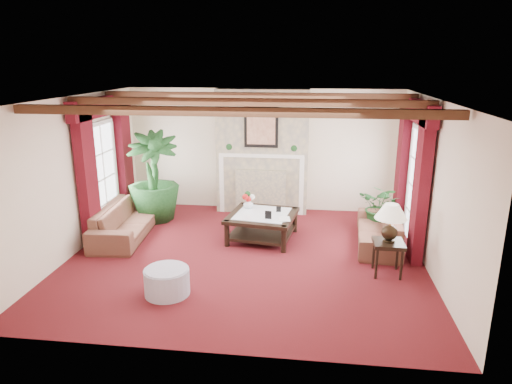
# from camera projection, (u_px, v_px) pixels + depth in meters

# --- Properties ---
(floor) EXTENTS (6.00, 6.00, 0.00)m
(floor) POSITION_uv_depth(u_px,v_px,m) (246.00, 256.00, 7.92)
(floor) COLOR #400B0C
(floor) RESTS_ON ground
(ceiling) EXTENTS (6.00, 6.00, 0.00)m
(ceiling) POSITION_uv_depth(u_px,v_px,m) (245.00, 98.00, 7.17)
(ceiling) COLOR white
(ceiling) RESTS_ON floor
(back_wall) EXTENTS (6.00, 0.02, 2.70)m
(back_wall) POSITION_uv_depth(u_px,v_px,m) (263.00, 150.00, 10.17)
(back_wall) COLOR beige
(back_wall) RESTS_ON ground
(left_wall) EXTENTS (0.02, 5.50, 2.70)m
(left_wall) POSITION_uv_depth(u_px,v_px,m) (74.00, 176.00, 7.90)
(left_wall) COLOR beige
(left_wall) RESTS_ON ground
(right_wall) EXTENTS (0.02, 5.50, 2.70)m
(right_wall) POSITION_uv_depth(u_px,v_px,m) (433.00, 187.00, 7.19)
(right_wall) COLOR beige
(right_wall) RESTS_ON ground
(ceiling_beams) EXTENTS (6.00, 3.00, 0.12)m
(ceiling_beams) POSITION_uv_depth(u_px,v_px,m) (245.00, 102.00, 7.19)
(ceiling_beams) COLOR #382011
(ceiling_beams) RESTS_ON ceiling
(fireplace) EXTENTS (2.00, 0.52, 2.70)m
(fireplace) POSITION_uv_depth(u_px,v_px,m) (262.00, 89.00, 9.60)
(fireplace) COLOR tan
(fireplace) RESTS_ON ground
(french_door_left) EXTENTS (0.10, 1.10, 2.16)m
(french_door_left) POSITION_uv_depth(u_px,v_px,m) (98.00, 123.00, 8.64)
(french_door_left) COLOR white
(french_door_left) RESTS_ON ground
(french_door_right) EXTENTS (0.10, 1.10, 2.16)m
(french_door_right) POSITION_uv_depth(u_px,v_px,m) (422.00, 129.00, 7.93)
(french_door_right) COLOR white
(french_door_right) RESTS_ON ground
(curtains_left) EXTENTS (0.20, 2.40, 2.55)m
(curtains_left) POSITION_uv_depth(u_px,v_px,m) (101.00, 101.00, 8.51)
(curtains_left) COLOR #44090F
(curtains_left) RESTS_ON ground
(curtains_right) EXTENTS (0.20, 2.40, 2.55)m
(curtains_right) POSITION_uv_depth(u_px,v_px,m) (418.00, 104.00, 7.83)
(curtains_right) COLOR #44090F
(curtains_right) RESTS_ON ground
(sofa_left) EXTENTS (2.18, 0.91, 0.82)m
(sofa_left) POSITION_uv_depth(u_px,v_px,m) (126.00, 216.00, 8.74)
(sofa_left) COLOR #370F17
(sofa_left) RESTS_ON ground
(sofa_right) EXTENTS (1.99, 0.86, 0.74)m
(sofa_right) POSITION_uv_depth(u_px,v_px,m) (379.00, 225.00, 8.36)
(sofa_right) COLOR #370F17
(sofa_right) RESTS_ON ground
(potted_palm) EXTENTS (2.12, 2.48, 1.05)m
(potted_palm) POSITION_uv_depth(u_px,v_px,m) (154.00, 196.00, 9.62)
(potted_palm) COLOR black
(potted_palm) RESTS_ON ground
(small_plant) EXTENTS (1.69, 1.70, 0.74)m
(small_plant) POSITION_uv_depth(u_px,v_px,m) (381.00, 212.00, 9.10)
(small_plant) COLOR black
(small_plant) RESTS_ON ground
(coffee_table) EXTENTS (1.37, 1.37, 0.50)m
(coffee_table) POSITION_uv_depth(u_px,v_px,m) (262.00, 226.00, 8.65)
(coffee_table) COLOR black
(coffee_table) RESTS_ON ground
(side_table) EXTENTS (0.47, 0.47, 0.55)m
(side_table) POSITION_uv_depth(u_px,v_px,m) (387.00, 258.00, 7.20)
(side_table) COLOR black
(side_table) RESTS_ON ground
(ottoman) EXTENTS (0.66, 0.66, 0.38)m
(ottoman) POSITION_uv_depth(u_px,v_px,m) (167.00, 282.00, 6.60)
(ottoman) COLOR #9E9CB1
(ottoman) RESTS_ON ground
(table_lamp) EXTENTS (0.50, 0.50, 0.63)m
(table_lamp) POSITION_uv_depth(u_px,v_px,m) (390.00, 223.00, 7.03)
(table_lamp) COLOR black
(table_lamp) RESTS_ON side_table
(flower_vase) EXTENTS (0.34, 0.34, 0.19)m
(flower_vase) POSITION_uv_depth(u_px,v_px,m) (248.00, 204.00, 8.87)
(flower_vase) COLOR silver
(flower_vase) RESTS_ON coffee_table
(book) EXTENTS (0.21, 0.07, 0.28)m
(book) POSITION_uv_depth(u_px,v_px,m) (279.00, 213.00, 8.22)
(book) COLOR black
(book) RESTS_ON coffee_table
(photo_frame_a) EXTENTS (0.12, 0.03, 0.16)m
(photo_frame_a) POSITION_uv_depth(u_px,v_px,m) (268.00, 215.00, 8.26)
(photo_frame_a) COLOR black
(photo_frame_a) RESTS_ON coffee_table
(photo_frame_b) EXTENTS (0.09, 0.02, 0.12)m
(photo_frame_b) POSITION_uv_depth(u_px,v_px,m) (279.00, 209.00, 8.65)
(photo_frame_b) COLOR black
(photo_frame_b) RESTS_ON coffee_table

